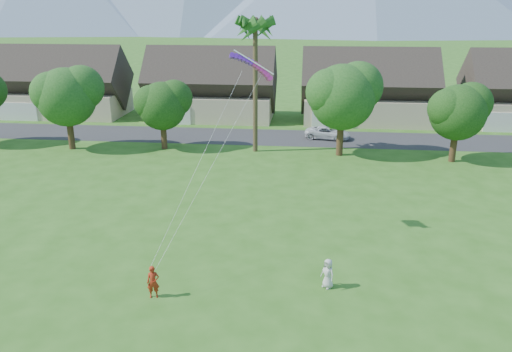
# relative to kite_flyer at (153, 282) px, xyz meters

# --- Properties ---
(ground) EXTENTS (500.00, 500.00, 0.00)m
(ground) POSITION_rel_kite_flyer_xyz_m (4.17, -2.58, -0.82)
(ground) COLOR #2D6019
(ground) RESTS_ON ground
(street) EXTENTS (90.00, 7.00, 0.01)m
(street) POSITION_rel_kite_flyer_xyz_m (4.17, 31.42, -0.81)
(street) COLOR #2D2D30
(street) RESTS_ON ground
(kite_flyer) EXTENTS (0.67, 0.52, 1.63)m
(kite_flyer) POSITION_rel_kite_flyer_xyz_m (0.00, 0.00, 0.00)
(kite_flyer) COLOR #A02612
(kite_flyer) RESTS_ON ground
(watcher) EXTENTS (0.89, 0.87, 1.54)m
(watcher) POSITION_rel_kite_flyer_xyz_m (8.33, 1.75, -0.04)
(watcher) COLOR beige
(watcher) RESTS_ON ground
(parked_car) EXTENTS (5.01, 2.99, 1.30)m
(parked_car) POSITION_rel_kite_flyer_xyz_m (9.26, 31.42, -0.16)
(parked_car) COLOR silver
(parked_car) RESTS_ON ground
(houses_row) EXTENTS (72.75, 8.19, 8.86)m
(houses_row) POSITION_rel_kite_flyer_xyz_m (4.66, 40.41, 2.63)
(houses_row) COLOR beige
(houses_row) RESTS_ON ground
(tree_row) EXTENTS (62.27, 6.67, 8.45)m
(tree_row) POSITION_rel_kite_flyer_xyz_m (3.02, 25.34, 4.07)
(tree_row) COLOR #47301C
(tree_row) RESTS_ON ground
(fan_palm) EXTENTS (3.00, 3.00, 13.80)m
(fan_palm) POSITION_rel_kite_flyer_xyz_m (2.17, 25.92, 10.99)
(fan_palm) COLOR #4C3D26
(fan_palm) RESTS_ON ground
(parafoil_kite) EXTENTS (2.71, 1.10, 0.50)m
(parafoil_kite) POSITION_rel_kite_flyer_xyz_m (3.94, 7.81, 9.45)
(parafoil_kite) COLOR #671BD0
(parafoil_kite) RESTS_ON ground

